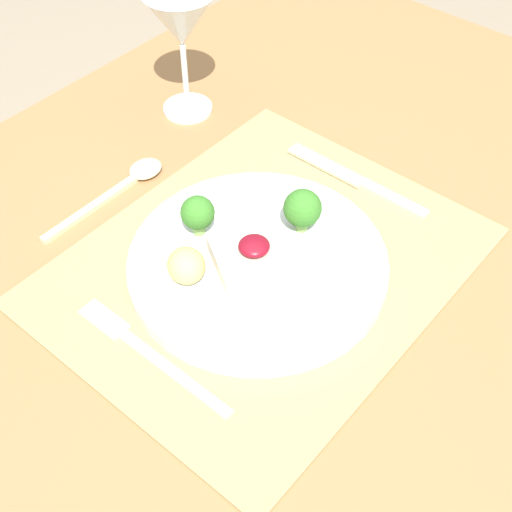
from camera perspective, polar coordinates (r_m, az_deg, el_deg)
dining_table at (r=0.89m, az=0.52°, el=-4.91°), size 1.30×0.91×0.72m
placemat at (r=0.81m, az=0.56°, el=-0.74°), size 0.47×0.38×0.00m
dinner_plate at (r=0.80m, az=-0.13°, el=-0.17°), size 0.29×0.29×0.07m
fork at (r=0.74m, az=-9.05°, el=-7.43°), size 0.02×0.21×0.01m
knife at (r=0.92m, az=8.72°, el=5.62°), size 0.02×0.21×0.01m
spoon at (r=0.93m, az=-10.13°, el=5.95°), size 0.19×0.04×0.01m
wine_glass_near at (r=0.98m, az=-6.04°, el=17.94°), size 0.10×0.10×0.18m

